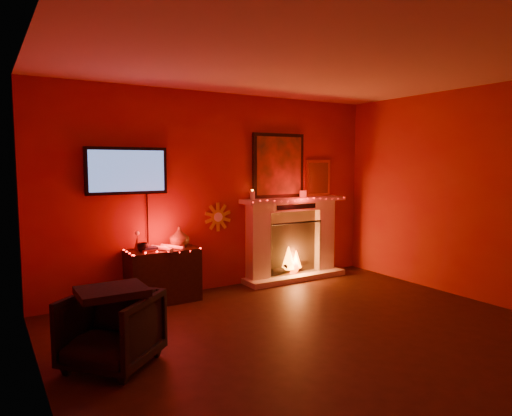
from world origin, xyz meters
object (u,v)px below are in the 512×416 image
Objects in this scene: fireplace at (291,231)px; sunburst_clock at (218,217)px; tv at (127,171)px; console_table at (164,272)px; armchair at (112,330)px.

sunburst_clock is (-1.19, 0.09, 0.28)m from fireplace.
fireplace is 5.45× the size of sunburst_clock.
tv is 1.41m from sunburst_clock.
tv is 1.34m from console_table.
sunburst_clock is 2.68m from armchair.
sunburst_clock is at bearing 14.12° from console_table.
fireplace reaches higher than armchair.
fireplace is at bearing -1.50° from tv.
console_table is at bearing -27.50° from tv.
tv reaches higher than console_table.
fireplace is 2.33× the size of console_table.
console_table reaches higher than armchair.
fireplace is 2.61m from tv.
console_table is at bearing -165.88° from sunburst_clock.
sunburst_clock is at bearing 175.63° from fireplace.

